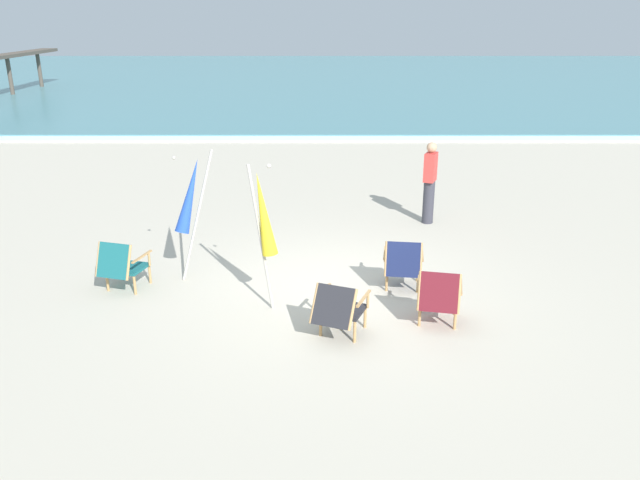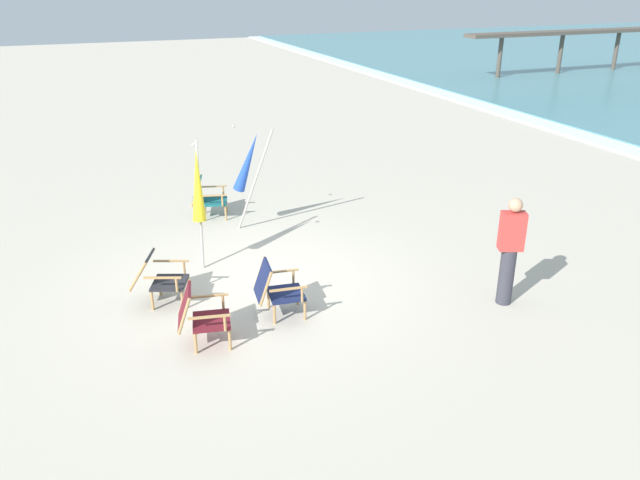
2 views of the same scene
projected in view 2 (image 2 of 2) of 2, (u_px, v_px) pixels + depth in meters
The scene contains 9 objects.
ground_plane at pixel (256, 283), 9.79m from camera, with size 80.00×80.00×0.00m, color beige.
beach_chair_mid_center at pixel (276, 288), 8.71m from camera, with size 0.66×0.74×0.82m.
beach_chair_back_left at pixel (206, 196), 12.30m from camera, with size 0.74×0.82×0.81m.
beach_chair_front_right at pixel (157, 277), 9.06m from camera, with size 0.82×0.93×0.77m.
beach_chair_front_left at pixel (199, 314), 8.03m from camera, with size 0.70×0.77×0.82m.
umbrella_furled_yellow at pixel (198, 186), 9.85m from camera, with size 0.44×0.34×2.11m.
umbrella_furled_blue at pixel (248, 163), 11.34m from camera, with size 0.62×0.73×2.00m.
person_near_chairs at pixel (510, 251), 8.89m from camera, with size 0.32×0.39×1.63m.
pier_distant at pixel (592, 34), 29.73m from camera, with size 0.90×13.87×2.04m.
Camera 2 is at (8.48, -2.35, 4.47)m, focal length 35.00 mm.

